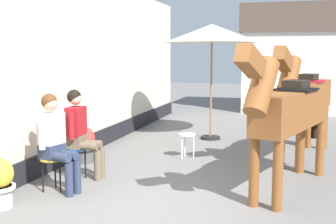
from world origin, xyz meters
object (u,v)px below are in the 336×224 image
Objects in this scene: saddled_horse_far at (304,97)px; cafe_parasol at (212,34)px; saddled_horse_near at (290,110)px; spare_stool_white at (187,137)px; seated_visitor_far at (80,129)px; flower_planter_farthest at (84,144)px; seated_visitor_near at (55,138)px.

saddled_horse_far is 2.75m from cafe_parasol.
cafe_parasol reaches higher than saddled_horse_near.
saddled_horse_far is at bearing 83.48° from saddled_horse_near.
saddled_horse_far is at bearing 12.81° from spare_stool_white.
seated_visitor_far is 4.24m from cafe_parasol.
seated_visitor_far is 0.47× the size of saddled_horse_far.
spare_stool_white is at bearing 25.29° from flower_planter_farthest.
spare_stool_white is at bearing 53.25° from seated_visitor_far.
flower_planter_farthest is at bearing -161.33° from saddled_horse_far.
saddled_horse_far is 4.58× the size of flower_planter_farthest.
flower_planter_farthest is 3.86m from cafe_parasol.
seated_visitor_near is at bearing -163.83° from saddled_horse_near.
saddled_horse_far is 6.37× the size of spare_stool_white.
seated_visitor_near reaches higher than flower_planter_farthest.
seated_visitor_near is 4.89m from cafe_parasol.
flower_planter_farthest is at bearing -154.71° from spare_stool_white.
seated_visitor_far is at bearing -146.79° from saddled_horse_far.
seated_visitor_far is 2.19m from spare_stool_white.
seated_visitor_near reaches higher than spare_stool_white.
seated_visitor_far reaches higher than flower_planter_farthest.
seated_visitor_near is 0.48× the size of saddled_horse_near.
seated_visitor_far is at bearing -126.75° from spare_stool_white.
seated_visitor_near is 1.00× the size of seated_visitor_far.
seated_visitor_far reaches higher than spare_stool_white.
saddled_horse_near reaches higher than seated_visitor_far.
saddled_horse_near is 3.71m from flower_planter_farthest.
cafe_parasol is at bearing 56.93° from flower_planter_farthest.
seated_visitor_near is 2.82m from spare_stool_white.
saddled_horse_far is (3.38, 2.94, 0.38)m from seated_visitor_near.
spare_stool_white is (1.70, 0.80, 0.07)m from flower_planter_farthest.
seated_visitor_near is 1.77m from flower_planter_farthest.
spare_stool_white is (-1.84, 1.56, -0.76)m from saddled_horse_near.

